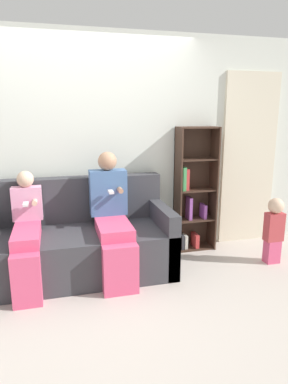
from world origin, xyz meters
The scene contains 8 objects.
ground_plane centered at (0.00, 0.00, 0.00)m, with size 14.00×14.00×0.00m, color #BCB2A8.
back_wall centered at (0.00, 1.02, 1.27)m, with size 10.00×0.06×2.55m.
curtain_panel centered at (2.05, 0.97, 1.08)m, with size 0.73×0.04×2.16m.
couch centered at (-0.15, 0.55, 0.33)m, with size 1.91×0.89×0.98m.
adult_seated centered at (0.18, 0.42, 0.65)m, with size 0.39×0.83×1.27m.
child_seated centered at (-0.66, 0.37, 0.56)m, with size 0.30×0.83×1.10m.
toddler_standing centered at (1.97, 0.24, 0.41)m, with size 0.20×0.17×0.76m.
bookshelf centered at (1.25, 0.89, 0.72)m, with size 0.48×0.26×1.51m.
Camera 1 is at (-0.35, -2.90, 1.69)m, focal length 32.00 mm.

